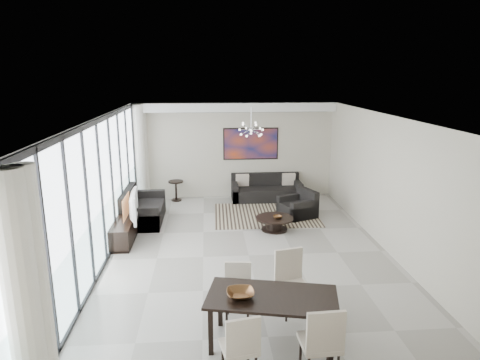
{
  "coord_description": "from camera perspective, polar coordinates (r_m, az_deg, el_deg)",
  "views": [
    {
      "loc": [
        -0.85,
        -8.34,
        3.77
      ],
      "look_at": [
        -0.06,
        1.59,
        1.25
      ],
      "focal_mm": 32.0,
      "sensor_mm": 36.0,
      "label": 1
    }
  ],
  "objects": [
    {
      "name": "painting",
      "position": [
        13.05,
        1.45,
        4.84
      ],
      "size": [
        1.68,
        0.04,
        0.98
      ],
      "primitive_type": "cube",
      "color": "#B13E18",
      "rests_on": "room_shell"
    },
    {
      "name": "television",
      "position": [
        10.03,
        -14.42,
        -3.39
      ],
      "size": [
        0.27,
        1.12,
        0.64
      ],
      "primitive_type": "imported",
      "rotation": [
        0.0,
        0.0,
        1.68
      ],
      "color": "gray",
      "rests_on": "tv_console"
    },
    {
      "name": "dining_chair_nw",
      "position": [
        6.86,
        -0.3,
        -14.14
      ],
      "size": [
        0.46,
        0.46,
        0.9
      ],
      "color": "beige",
      "rests_on": "floor"
    },
    {
      "name": "dining_chair_sw",
      "position": [
        5.59,
        0.13,
        -21.02
      ],
      "size": [
        0.51,
        0.51,
        0.94
      ],
      "color": "beige",
      "rests_on": "floor"
    },
    {
      "name": "armchair",
      "position": [
        11.6,
        7.79,
        -3.63
      ],
      "size": [
        1.06,
        1.09,
        0.72
      ],
      "color": "black",
      "rests_on": "floor"
    },
    {
      "name": "rug",
      "position": [
        11.67,
        3.47,
        -4.64
      ],
      "size": [
        2.81,
        2.18,
        0.01
      ],
      "primitive_type": "cube",
      "rotation": [
        0.0,
        0.0,
        -0.02
      ],
      "color": "black",
      "rests_on": "floor"
    },
    {
      "name": "tv_console",
      "position": [
        10.23,
        -15.13,
        -6.46
      ],
      "size": [
        0.44,
        1.58,
        0.49
      ],
      "primitive_type": "cube",
      "color": "black",
      "rests_on": "floor"
    },
    {
      "name": "room_shell",
      "position": [
        8.75,
        4.22,
        -1.21
      ],
      "size": [
        6.0,
        9.0,
        2.9
      ],
      "color": "#A8A39B",
      "rests_on": "ground"
    },
    {
      "name": "chandelier",
      "position": [
        10.99,
        1.5,
        6.77
      ],
      "size": [
        0.66,
        0.66,
        0.71
      ],
      "color": "silver",
      "rests_on": "room_shell"
    },
    {
      "name": "sofa_main",
      "position": [
        13.01,
        3.51,
        -1.49
      ],
      "size": [
        2.09,
        0.86,
        0.76
      ],
      "color": "black",
      "rests_on": "floor"
    },
    {
      "name": "dining_table",
      "position": [
        6.2,
        4.28,
        -15.85
      ],
      "size": [
        1.96,
        1.27,
        0.75
      ],
      "color": "black",
      "rests_on": "floor"
    },
    {
      "name": "dining_chair_ne",
      "position": [
        7.05,
        6.78,
        -12.68
      ],
      "size": [
        0.57,
        0.57,
        1.03
      ],
      "color": "beige",
      "rests_on": "floor"
    },
    {
      "name": "soffit",
      "position": [
        12.7,
        -0.72,
        9.68
      ],
      "size": [
        5.98,
        0.4,
        0.26
      ],
      "primitive_type": "cube",
      "color": "white",
      "rests_on": "room_shell"
    },
    {
      "name": "side_table",
      "position": [
        12.96,
        -8.54,
        -0.96
      ],
      "size": [
        0.45,
        0.45,
        0.61
      ],
      "color": "black",
      "rests_on": "floor"
    },
    {
      "name": "window_wall",
      "position": [
        8.88,
        -17.46,
        -1.49
      ],
      "size": [
        0.37,
        8.95,
        2.9
      ],
      "color": "silver",
      "rests_on": "floor"
    },
    {
      "name": "bowl_dining",
      "position": [
        6.1,
        0.06,
        -14.94
      ],
      "size": [
        0.4,
        0.4,
        0.09
      ],
      "primitive_type": "imported",
      "rotation": [
        0.0,
        0.0,
        0.04
      ],
      "color": "brown",
      "rests_on": "dining_table"
    },
    {
      "name": "coffee_table",
      "position": [
        10.55,
        4.61,
        -5.72
      ],
      "size": [
        0.92,
        0.92,
        0.32
      ],
      "color": "black",
      "rests_on": "floor"
    },
    {
      "name": "dining_chair_se",
      "position": [
        5.67,
        10.94,
        -20.13
      ],
      "size": [
        0.5,
        0.5,
        1.03
      ],
      "color": "beige",
      "rests_on": "floor"
    },
    {
      "name": "bowl_coffee",
      "position": [
        10.44,
        5.04,
        -4.94
      ],
      "size": [
        0.23,
        0.23,
        0.07
      ],
      "primitive_type": "imported",
      "rotation": [
        0.0,
        0.0,
        -0.04
      ],
      "color": "brown",
      "rests_on": "coffee_table"
    },
    {
      "name": "loveseat",
      "position": [
        11.35,
        -12.98,
        -4.02
      ],
      "size": [
        0.97,
        1.72,
        0.86
      ],
      "color": "black",
      "rests_on": "floor"
    }
  ]
}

